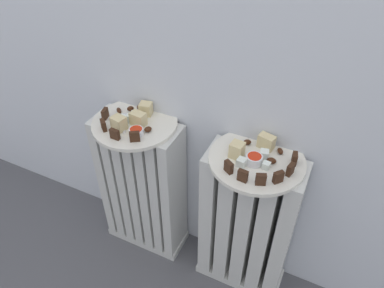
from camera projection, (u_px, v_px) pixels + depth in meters
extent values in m
cube|color=silver|center=(149.00, 233.00, 1.52)|extent=(0.31, 0.14, 0.03)
cube|color=silver|center=(113.00, 174.00, 1.38)|extent=(0.03, 0.14, 0.55)
cube|color=silver|center=(122.00, 177.00, 1.37)|extent=(0.03, 0.14, 0.55)
cube|color=silver|center=(132.00, 181.00, 1.35)|extent=(0.03, 0.14, 0.55)
cube|color=silver|center=(143.00, 184.00, 1.34)|extent=(0.03, 0.14, 0.55)
cube|color=silver|center=(153.00, 188.00, 1.32)|extent=(0.03, 0.14, 0.55)
cube|color=silver|center=(163.00, 192.00, 1.31)|extent=(0.03, 0.14, 0.55)
cube|color=silver|center=(174.00, 196.00, 1.29)|extent=(0.03, 0.14, 0.55)
cube|color=silver|center=(240.00, 270.00, 1.39)|extent=(0.31, 0.14, 0.03)
cube|color=silver|center=(213.00, 210.00, 1.24)|extent=(0.05, 0.14, 0.55)
cube|color=silver|center=(230.00, 216.00, 1.22)|extent=(0.05, 0.14, 0.55)
cube|color=silver|center=(247.00, 223.00, 1.20)|extent=(0.05, 0.14, 0.55)
cube|color=silver|center=(265.00, 229.00, 1.18)|extent=(0.05, 0.14, 0.55)
cube|color=silver|center=(284.00, 236.00, 1.16)|extent=(0.05, 0.14, 0.55)
cylinder|color=silver|center=(135.00, 123.00, 1.16)|extent=(0.27, 0.27, 0.01)
cylinder|color=silver|center=(257.00, 160.00, 1.02)|extent=(0.27, 0.27, 0.01)
cube|color=#382114|center=(105.00, 114.00, 1.16)|extent=(0.02, 0.03, 0.03)
cube|color=#382114|center=(104.00, 125.00, 1.11)|extent=(0.03, 0.03, 0.03)
cube|color=#382114|center=(115.00, 134.00, 1.08)|extent=(0.03, 0.01, 0.03)
cube|color=#382114|center=(135.00, 137.00, 1.07)|extent=(0.03, 0.03, 0.03)
cube|color=beige|center=(146.00, 109.00, 1.17)|extent=(0.05, 0.04, 0.04)
cube|color=beige|center=(119.00, 123.00, 1.11)|extent=(0.05, 0.04, 0.04)
cube|color=beige|center=(138.00, 119.00, 1.13)|extent=(0.05, 0.04, 0.04)
cube|color=white|center=(130.00, 118.00, 1.15)|extent=(0.03, 0.03, 0.02)
cube|color=white|center=(123.00, 119.00, 1.15)|extent=(0.02, 0.02, 0.02)
cube|color=white|center=(134.00, 114.00, 1.17)|extent=(0.03, 0.03, 0.02)
ellipsoid|color=#3D1E0F|center=(130.00, 109.00, 1.20)|extent=(0.03, 0.03, 0.02)
ellipsoid|color=#3D1E0F|center=(139.00, 107.00, 1.21)|extent=(0.03, 0.03, 0.01)
ellipsoid|color=#3D1E0F|center=(119.00, 110.00, 1.19)|extent=(0.03, 0.03, 0.02)
ellipsoid|color=#3D1E0F|center=(148.00, 129.00, 1.11)|extent=(0.03, 0.03, 0.02)
cylinder|color=white|center=(136.00, 132.00, 1.10)|extent=(0.05, 0.05, 0.02)
cylinder|color=red|center=(136.00, 130.00, 1.10)|extent=(0.04, 0.04, 0.01)
cube|color=#382114|center=(229.00, 167.00, 0.97)|extent=(0.03, 0.03, 0.03)
cube|color=#382114|center=(243.00, 176.00, 0.94)|extent=(0.03, 0.02, 0.03)
cube|color=#382114|center=(261.00, 179.00, 0.93)|extent=(0.03, 0.02, 0.03)
cube|color=#382114|center=(278.00, 177.00, 0.94)|extent=(0.03, 0.03, 0.03)
cube|color=#382114|center=(290.00, 169.00, 0.96)|extent=(0.02, 0.03, 0.03)
cube|color=#382114|center=(295.00, 159.00, 0.99)|extent=(0.02, 0.03, 0.03)
cube|color=beige|center=(237.00, 150.00, 1.01)|extent=(0.04, 0.04, 0.05)
cube|color=beige|center=(266.00, 142.00, 1.04)|extent=(0.05, 0.04, 0.04)
cube|color=white|center=(264.00, 154.00, 1.02)|extent=(0.03, 0.03, 0.02)
cube|color=white|center=(266.00, 166.00, 0.98)|extent=(0.02, 0.02, 0.02)
cube|color=white|center=(241.00, 162.00, 0.99)|extent=(0.03, 0.03, 0.02)
ellipsoid|color=#3D1E0F|center=(247.00, 142.00, 1.06)|extent=(0.03, 0.02, 0.02)
ellipsoid|color=#3D1E0F|center=(234.00, 143.00, 1.06)|extent=(0.02, 0.03, 0.02)
ellipsoid|color=#3D1E0F|center=(280.00, 151.00, 1.03)|extent=(0.03, 0.03, 0.02)
ellipsoid|color=#3D1E0F|center=(272.00, 161.00, 1.00)|extent=(0.03, 0.02, 0.02)
cylinder|color=white|center=(254.00, 160.00, 1.00)|extent=(0.05, 0.05, 0.03)
cylinder|color=red|center=(254.00, 158.00, 0.99)|extent=(0.04, 0.04, 0.01)
cube|color=silver|center=(125.00, 126.00, 1.13)|extent=(0.05, 0.07, 0.00)
cube|color=silver|center=(125.00, 115.00, 1.18)|extent=(0.03, 0.03, 0.00)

